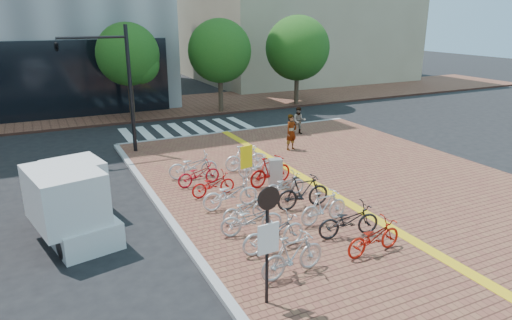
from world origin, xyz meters
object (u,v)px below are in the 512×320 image
bike_15 (246,158)px  box_truck (71,201)px  notice_sign (268,232)px  bike_8 (374,237)px  bike_9 (349,221)px  bike_10 (324,207)px  pedestrian_b (299,121)px  bike_4 (230,194)px  bike_5 (213,184)px  bike_3 (245,209)px  pedestrian_a (291,132)px  bike_1 (273,233)px  bike_7 (193,166)px  bike_2 (251,219)px  bike_11 (303,192)px  traffic_light_pole (98,67)px  bike_6 (199,174)px  bike_0 (293,255)px  bike_12 (285,185)px  bike_13 (271,171)px  bike_14 (257,165)px  utility_box (275,173)px  yellow_sign (247,161)px

bike_15 → box_truck: (-7.11, -2.74, 0.39)m
notice_sign → box_truck: size_ratio=0.68×
notice_sign → bike_8: bearing=11.9°
bike_9 → bike_15: (-0.19, 6.87, 0.04)m
bike_10 → pedestrian_b: 11.34m
box_truck → bike_4: bearing=-7.4°
bike_5 → bike_3: bearing=-179.7°
bike_9 → pedestrian_a: 9.29m
bike_10 → box_truck: box_truck is taller
bike_1 → bike_7: (-0.10, 6.69, -0.01)m
bike_2 → box_truck: bearing=71.4°
bike_10 → bike_11: 1.28m
bike_7 → bike_11: 5.14m
traffic_light_pole → notice_sign: bearing=-84.0°
bike_6 → bike_0: bearing=174.1°
bike_12 → pedestrian_b: size_ratio=1.11×
bike_3 → bike_8: bearing=-150.4°
bike_12 → pedestrian_b: 9.23m
bike_13 → bike_14: size_ratio=1.21×
bike_0 → notice_sign: bearing=118.7°
bike_6 → box_truck: (-4.73, -1.91, 0.48)m
utility_box → bike_8: bearing=-90.4°
bike_8 → bike_14: 7.08m
bike_14 → bike_3: bearing=153.4°
bike_11 → utility_box: bike_11 is taller
bike_8 → pedestrian_b: bearing=-26.2°
bike_6 → utility_box: (2.63, -1.37, 0.09)m
bike_1 → bike_8: (2.40, -1.38, -0.04)m
yellow_sign → notice_sign: bearing=-110.9°
bike_4 → yellow_sign: 1.46m
bike_3 → bike_9: (2.31, -2.34, 0.09)m
bike_11 → pedestrian_b: size_ratio=1.29×
pedestrian_b → bike_13: bearing=-104.4°
bike_6 → bike_13: 2.79m
bike_4 → notice_sign: size_ratio=0.69×
bike_5 → bike_15: size_ratio=0.91×
bike_6 → traffic_light_pole: 7.34m
bike_8 → bike_11: 3.52m
bike_6 → pedestrian_b: pedestrian_b is taller
bike_11 → utility_box: size_ratio=1.79×
pedestrian_b → bike_11: bearing=-95.9°
bike_2 → bike_12: size_ratio=1.14×
bike_3 → box_truck: size_ratio=0.38×
box_truck → utility_box: bearing=4.2°
bike_5 → bike_14: bike_14 is taller
bike_14 → box_truck: (-7.18, -1.83, 0.46)m
bike_6 → traffic_light_pole: traffic_light_pole is taller
bike_5 → utility_box: size_ratio=1.54×
bike_4 → bike_6: bearing=6.9°
notice_sign → bike_5: bearing=79.4°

